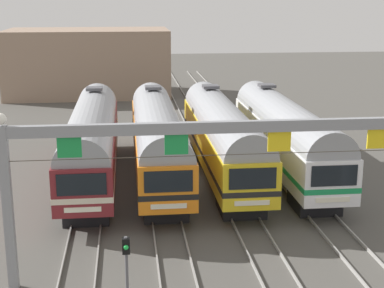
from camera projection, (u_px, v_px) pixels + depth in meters
ground_plane at (190, 177)px, 36.75m from camera, size 160.00×160.00×0.00m
track_bed at (170, 120)px, 53.10m from camera, size 13.49×70.00×0.15m
commuter_train_maroon at (92, 138)px, 35.43m from camera, size 2.88×18.06×5.05m
commuter_train_orange at (158, 137)px, 35.87m from camera, size 2.88×18.06×5.05m
commuter_train_yellow at (222, 135)px, 36.30m from camera, size 2.88×18.06×5.05m
commuter_train_white at (285, 133)px, 36.74m from camera, size 2.88×18.06×5.05m
catenary_gantry at (228, 156)px, 22.49m from camera, size 17.23×0.44×6.97m
yard_signal_mast at (126, 257)px, 21.17m from camera, size 0.28×0.35×2.68m
maintenance_building at (89, 62)px, 66.56m from camera, size 18.02×10.00×7.41m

